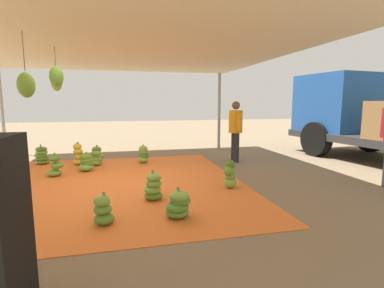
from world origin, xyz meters
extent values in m
plane|color=#7F6B51|center=(0.00, 3.00, 0.00)|extent=(40.00, 40.00, 0.00)
cube|color=orange|center=(0.00, 0.00, 0.01)|extent=(5.27, 4.69, 0.01)
cylinder|color=#9EA0A5|center=(-3.80, -3.30, 1.28)|extent=(0.10, 0.10, 2.55)
cylinder|color=#9EA0A5|center=(-3.80, 3.30, 1.28)|extent=(0.10, 0.10, 2.55)
cube|color=beige|center=(0.00, 0.00, 2.58)|extent=(8.00, 7.00, 0.06)
cylinder|color=#4C422D|center=(-1.86, -1.39, 2.38)|extent=(0.01, 0.01, 0.34)
ellipsoid|color=#6B9E38|center=(-1.86, -1.39, 2.02)|extent=(0.24, 0.24, 0.36)
cylinder|color=#4C422D|center=(0.95, -1.23, 2.28)|extent=(0.01, 0.01, 0.54)
ellipsoid|color=#60932D|center=(0.95, -1.23, 1.81)|extent=(0.24, 0.24, 0.36)
cylinder|color=#4C422D|center=(-0.12, -1.04, 2.39)|extent=(0.01, 0.01, 0.33)
ellipsoid|color=#518428|center=(-0.12, -1.04, 2.03)|extent=(0.24, 0.24, 0.36)
ellipsoid|color=#75A83D|center=(-1.87, 0.57, 0.10)|extent=(0.29, 0.29, 0.17)
ellipsoid|color=#477523|center=(-1.87, 0.60, 0.19)|extent=(0.30, 0.30, 0.17)
ellipsoid|color=#60932D|center=(-1.86, 0.59, 0.28)|extent=(0.32, 0.32, 0.17)
ellipsoid|color=#75A83D|center=(-1.86, 0.59, 0.37)|extent=(0.28, 0.28, 0.17)
cylinder|color=olive|center=(-1.85, 0.58, 0.43)|extent=(0.04, 0.04, 0.12)
ellipsoid|color=#75A83D|center=(-1.80, -0.58, 0.09)|extent=(0.39, 0.39, 0.16)
ellipsoid|color=#75A83D|center=(-1.80, -0.55, 0.17)|extent=(0.34, 0.34, 0.16)
ellipsoid|color=#6B9E38|center=(-1.81, -0.54, 0.25)|extent=(0.36, 0.36, 0.16)
ellipsoid|color=#6B9E38|center=(-1.76, -0.57, 0.33)|extent=(0.25, 0.25, 0.16)
ellipsoid|color=#477523|center=(-1.81, -0.56, 0.40)|extent=(0.30, 0.30, 0.16)
cylinder|color=olive|center=(-1.79, -0.55, 0.46)|extent=(0.04, 0.04, 0.12)
ellipsoid|color=#518428|center=(1.91, -0.17, 0.08)|extent=(0.28, 0.28, 0.14)
ellipsoid|color=#60932D|center=(1.87, -0.18, 0.20)|extent=(0.25, 0.25, 0.14)
ellipsoid|color=#75A83D|center=(1.90, -0.19, 0.32)|extent=(0.27, 0.27, 0.14)
cylinder|color=olive|center=(1.90, -0.16, 0.38)|extent=(0.04, 0.04, 0.12)
ellipsoid|color=#518428|center=(1.90, 0.79, 0.08)|extent=(0.44, 0.44, 0.14)
ellipsoid|color=#518428|center=(1.92, 0.79, 0.16)|extent=(0.39, 0.39, 0.14)
ellipsoid|color=#518428|center=(1.89, 0.83, 0.24)|extent=(0.40, 0.40, 0.14)
ellipsoid|color=#75A83D|center=(1.93, 0.81, 0.31)|extent=(0.32, 0.32, 0.14)
cylinder|color=olive|center=(1.90, 0.80, 0.37)|extent=(0.04, 0.04, 0.12)
ellipsoid|color=#75A83D|center=(0.78, 1.98, 0.10)|extent=(0.31, 0.31, 0.18)
ellipsoid|color=#6B9E38|center=(0.75, 1.99, 0.21)|extent=(0.29, 0.29, 0.18)
ellipsoid|color=#60932D|center=(0.78, 1.96, 0.32)|extent=(0.27, 0.27, 0.18)
ellipsoid|color=#477523|center=(0.73, 1.99, 0.43)|extent=(0.25, 0.25, 0.18)
cylinder|color=olive|center=(0.75, 1.97, 0.49)|extent=(0.04, 0.04, 0.12)
ellipsoid|color=#60932D|center=(-2.30, -1.94, 0.07)|extent=(0.39, 0.39, 0.12)
ellipsoid|color=#477523|center=(-2.29, -1.93, 0.15)|extent=(0.34, 0.34, 0.12)
ellipsoid|color=#60932D|center=(-2.30, -1.97, 0.23)|extent=(0.35, 0.35, 0.12)
ellipsoid|color=#75A83D|center=(-2.30, -1.94, 0.31)|extent=(0.40, 0.40, 0.12)
ellipsoid|color=#477523|center=(-2.29, -1.94, 0.39)|extent=(0.28, 0.28, 0.12)
cylinder|color=olive|center=(-2.28, -1.95, 0.45)|extent=(0.04, 0.04, 0.12)
ellipsoid|color=#6B9E38|center=(-0.89, -1.36, 0.08)|extent=(0.35, 0.35, 0.14)
ellipsoid|color=#60932D|center=(-0.90, -1.30, 0.24)|extent=(0.36, 0.36, 0.14)
ellipsoid|color=#518428|center=(-0.91, -1.33, 0.39)|extent=(0.27, 0.27, 0.14)
cylinder|color=olive|center=(-0.90, -1.33, 0.45)|extent=(0.04, 0.04, 0.12)
ellipsoid|color=gold|center=(-1.98, -1.02, 0.09)|extent=(0.32, 0.32, 0.16)
ellipsoid|color=gold|center=(-1.98, -1.00, 0.22)|extent=(0.33, 0.33, 0.16)
ellipsoid|color=gold|center=(-1.98, -1.02, 0.35)|extent=(0.32, 0.32, 0.16)
ellipsoid|color=gold|center=(-1.99, -1.04, 0.48)|extent=(0.30, 0.30, 0.16)
cylinder|color=olive|center=(-1.97, -1.02, 0.54)|extent=(0.04, 0.04, 0.12)
ellipsoid|color=#518428|center=(1.10, 0.55, 0.08)|extent=(0.41, 0.41, 0.13)
ellipsoid|color=#75A83D|center=(1.10, 0.54, 0.18)|extent=(0.34, 0.34, 0.13)
ellipsoid|color=#6B9E38|center=(1.10, 0.56, 0.27)|extent=(0.33, 0.33, 0.13)
ellipsoid|color=#75A83D|center=(1.08, 0.56, 0.37)|extent=(0.29, 0.29, 0.13)
cylinder|color=olive|center=(1.08, 0.54, 0.43)|extent=(0.04, 0.04, 0.12)
ellipsoid|color=#75A83D|center=(-1.22, -0.76, 0.10)|extent=(0.42, 0.42, 0.18)
ellipsoid|color=#518428|center=(-1.26, -0.72, 0.18)|extent=(0.42, 0.42, 0.18)
ellipsoid|color=#6B9E38|center=(-1.26, -0.75, 0.26)|extent=(0.39, 0.39, 0.18)
ellipsoid|color=#60932D|center=(-1.24, -0.75, 0.34)|extent=(0.37, 0.37, 0.18)
cylinder|color=olive|center=(-1.24, -0.74, 0.40)|extent=(0.04, 0.04, 0.12)
cube|color=#1E4C93|center=(-2.02, 6.71, 1.55)|extent=(2.21, 2.47, 1.70)
cube|color=#232D38|center=(-3.00, 6.59, 1.89)|extent=(0.26, 1.95, 0.75)
cylinder|color=black|center=(-1.75, 5.61, 0.50)|extent=(1.03, 0.40, 1.00)
cylinder|color=black|center=(-2.02, 7.84, 0.50)|extent=(1.03, 0.40, 1.00)
cylinder|color=#26262D|center=(-1.58, 2.98, 0.39)|extent=(0.15, 0.15, 0.78)
cylinder|color=#26262D|center=(-1.41, 2.98, 0.39)|extent=(0.15, 0.15, 0.78)
cylinder|color=orange|center=(-1.49, 2.98, 1.07)|extent=(0.36, 0.36, 0.59)
cylinder|color=orange|center=(-1.73, 2.98, 1.11)|extent=(0.11, 0.11, 0.52)
cylinder|color=orange|center=(-1.26, 2.98, 1.11)|extent=(0.11, 0.11, 0.52)
sphere|color=brown|center=(-1.49, 2.98, 1.49)|extent=(0.21, 0.21, 0.21)
camera|label=1|loc=(5.59, 0.12, 1.55)|focal=26.93mm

